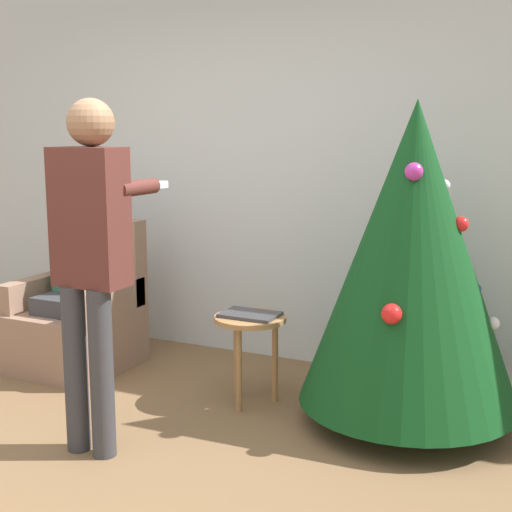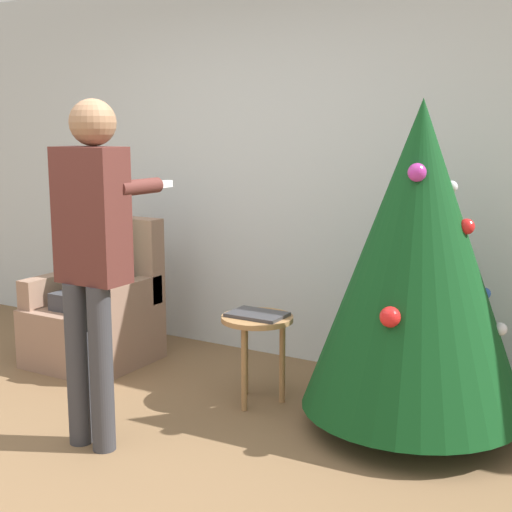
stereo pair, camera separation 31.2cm
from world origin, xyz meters
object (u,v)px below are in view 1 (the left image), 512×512
Objects in this scene: christmas_tree at (412,255)px; armchair at (79,318)px; side_stool at (250,330)px; person_standing at (91,246)px; person_seated at (74,272)px.

christmas_tree is 1.77× the size of armchair.
side_stool is at bearing -173.97° from christmas_tree.
person_standing reaches higher than armchair.
person_seated reaches higher than armchair.
person_standing is 1.18m from side_stool.
armchair is at bearing 175.51° from side_stool.
person_standing is at bearing -47.05° from armchair.
person_standing reaches higher than person_seated.
christmas_tree reaches higher than side_stool.
christmas_tree is 2.32m from person_seated.
armchair is 0.57× the size of person_standing.
side_stool is at bearing 64.17° from person_standing.
side_stool is (1.38, -0.11, 0.12)m from armchair.
side_stool is at bearing -4.49° from armchair.
armchair reaches higher than side_stool.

